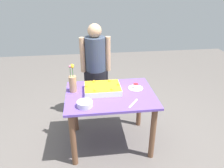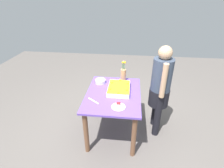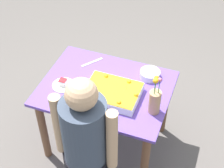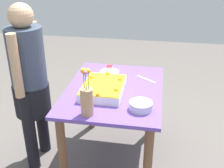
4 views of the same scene
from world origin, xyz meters
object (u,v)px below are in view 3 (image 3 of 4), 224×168
(sheet_cake, at_px, (112,92))
(fruit_bowl, at_px, (150,74))
(flower_vase, at_px, (155,100))
(person_standing, at_px, (86,150))
(cake_knife, at_px, (92,62))
(serving_plate_with_slice, at_px, (63,84))

(sheet_cake, distance_m, fruit_bowl, 0.41)
(flower_vase, bearing_deg, person_standing, -118.49)
(sheet_cake, relative_size, cake_knife, 2.07)
(serving_plate_with_slice, bearing_deg, sheet_cake, 3.75)
(person_standing, bearing_deg, flower_vase, -28.49)
(sheet_cake, height_order, flower_vase, flower_vase)
(sheet_cake, height_order, serving_plate_with_slice, sheet_cake)
(cake_knife, distance_m, fruit_bowl, 0.55)
(sheet_cake, bearing_deg, fruit_bowl, 55.86)
(serving_plate_with_slice, xyz_separation_m, cake_knife, (0.11, 0.37, -0.02))
(serving_plate_with_slice, relative_size, fruit_bowl, 1.08)
(sheet_cake, bearing_deg, person_standing, -85.88)
(cake_knife, height_order, flower_vase, flower_vase)
(cake_knife, xyz_separation_m, fruit_bowl, (0.55, -0.01, 0.03))
(serving_plate_with_slice, bearing_deg, fruit_bowl, 28.78)
(sheet_cake, xyz_separation_m, serving_plate_with_slice, (-0.44, -0.03, -0.02))
(fruit_bowl, distance_m, person_standing, 0.99)
(sheet_cake, xyz_separation_m, cake_knife, (-0.33, 0.34, -0.04))
(flower_vase, xyz_separation_m, fruit_bowl, (-0.14, 0.38, -0.09))
(serving_plate_with_slice, height_order, cake_knife, serving_plate_with_slice)
(sheet_cake, height_order, cake_knife, sheet_cake)
(sheet_cake, distance_m, flower_vase, 0.38)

